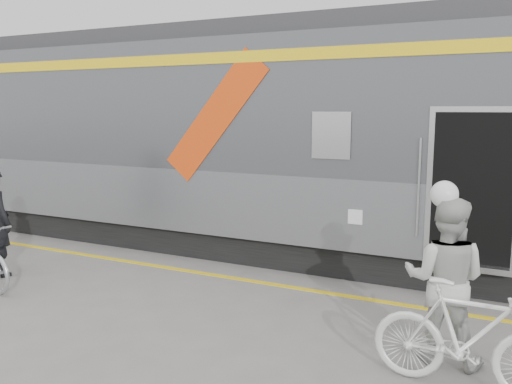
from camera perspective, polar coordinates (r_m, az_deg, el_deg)
The scene contains 6 objects.
ground at distance 6.86m, azimuth -10.14°, elevation -14.07°, with size 90.00×90.00×0.00m, color slate.
train at distance 9.67m, azimuth 9.67°, elevation 5.16°, with size 24.00×3.17×4.10m.
safety_strip at distance 8.56m, azimuth -1.46°, elevation -9.19°, with size 24.00×0.12×0.01m, color yellow.
woman at distance 6.03m, azimuth 19.27°, elevation -8.76°, with size 0.86×0.67×1.76m, color beige.
bicycle_right at distance 5.61m, azimuth 21.47°, elevation -14.02°, with size 0.50×1.78×1.07m, color silver.
helmet_woman at distance 5.81m, azimuth 19.78°, elevation 0.91°, with size 0.28×0.28×0.28m, color white.
Camera 1 is at (3.81, -5.05, 2.66)m, focal length 38.00 mm.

